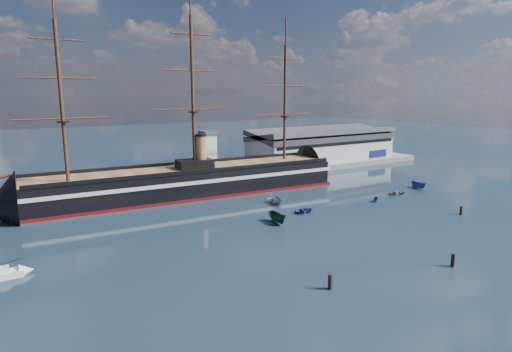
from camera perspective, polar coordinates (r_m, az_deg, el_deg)
ground at (r=112.71m, az=-0.05°, el=-3.92°), size 600.00×600.00×0.00m
quay at (r=147.90m, az=-4.32°, el=-0.32°), size 180.00×18.00×2.00m
warehouse at (r=177.23m, az=8.82°, el=4.09°), size 63.00×21.00×11.60m
quay_tower at (r=140.46m, az=-6.30°, el=3.07°), size 5.00×5.00×15.00m
warship at (r=123.71m, az=-9.69°, el=-0.80°), size 113.39×22.20×53.94m
motorboat_a at (r=97.89m, az=2.88°, el=-6.27°), size 7.61×3.36×2.96m
motorboat_b at (r=106.61m, az=6.48°, el=-4.87°), size 1.33×3.23×1.50m
motorboat_c at (r=113.83m, az=2.96°, el=-3.78°), size 6.39×4.05×2.40m
motorboat_d at (r=115.92m, az=2.22°, el=-3.50°), size 5.58×6.91×2.34m
motorboat_e at (r=130.74m, az=18.33°, el=-2.38°), size 2.19×3.41×1.48m
motorboat_f at (r=141.81m, az=20.83°, el=-1.52°), size 6.35×2.59×2.50m
motorboat_g at (r=120.76m, az=15.65°, el=-3.32°), size 3.13×3.56×1.40m
piling_near_left at (r=67.65m, az=9.81°, el=-14.65°), size 0.64×0.64×3.07m
piling_near_mid at (r=81.64m, az=24.70°, el=-10.92°), size 0.64×0.64×3.02m
piling_far_right at (r=115.43m, az=25.62°, el=-4.68°), size 0.64×0.64×2.85m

